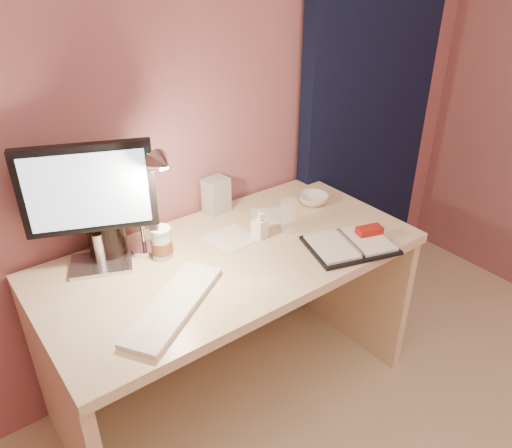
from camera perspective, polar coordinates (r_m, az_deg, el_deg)
room at (r=2.49m, az=11.55°, el=15.15°), size 3.50×3.50×3.50m
desk at (r=2.03m, az=-3.90°, el=-7.81°), size 1.40×0.70×0.73m
monitor at (r=1.73m, az=-18.45°, el=3.01°), size 0.41×0.22×0.46m
keyboard at (r=1.60m, az=-9.36°, el=-9.09°), size 0.45×0.35×0.02m
planner at (r=1.91m, az=10.88°, el=-2.16°), size 0.37×0.32×0.05m
paper_b at (r=1.93m, az=-2.85°, el=-1.61°), size 0.18×0.18×0.00m
paper_c at (r=2.09m, az=1.34°, el=0.95°), size 0.18×0.18×0.00m
coffee_cup at (r=1.82m, az=-10.75°, el=-2.24°), size 0.08×0.08×0.12m
clear_cup at (r=1.96m, az=3.82°, el=0.97°), size 0.07×0.07×0.13m
bowl at (r=2.20m, az=6.58°, el=2.83°), size 0.17×0.17×0.04m
lotion_bottle at (r=1.91m, az=0.41°, el=-0.05°), size 0.06×0.06×0.11m
dark_jar at (r=1.87m, az=-16.74°, el=-0.87°), size 0.13×0.13×0.19m
product_box at (r=2.10m, az=-4.56°, el=3.30°), size 0.11×0.09×0.15m
desk_lamp at (r=1.68m, az=-12.25°, el=3.27°), size 0.11×0.27×0.44m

